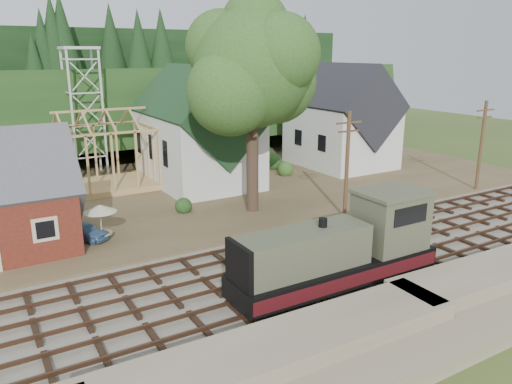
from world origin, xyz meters
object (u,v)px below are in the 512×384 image
locomotive (343,250)px  car_blue (84,231)px  car_red (364,159)px  patio_set (100,210)px

locomotive → car_blue: 16.78m
car_red → patio_set: bearing=97.7°
car_blue → car_red: (30.77, 7.50, 0.05)m
locomotive → car_red: locomotive is taller
locomotive → car_red: 29.13m
car_blue → car_red: car_red is taller
locomotive → patio_set: size_ratio=4.98×
car_red → car_blue: bearing=96.2°
patio_set → car_blue: bearing=149.1°
locomotive → car_red: bearing=45.3°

